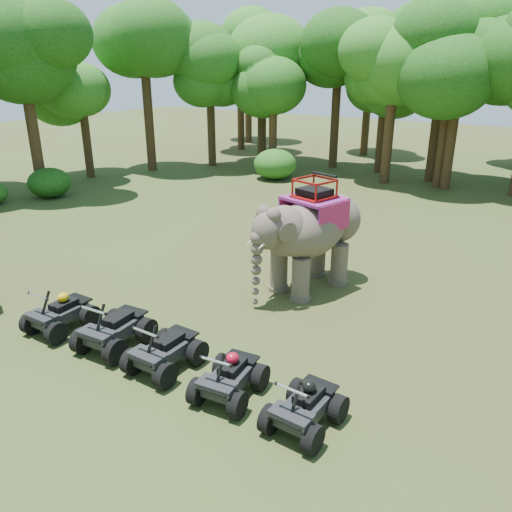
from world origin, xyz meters
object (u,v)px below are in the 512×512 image
object	(u,v)px
atv_1	(114,323)
atv_4	(305,401)
atv_2	(165,345)
elephant	(311,234)
atv_0	(60,308)
atv_3	(229,372)

from	to	relation	value
atv_1	atv_4	distance (m)	5.38
atv_2	atv_4	distance (m)	3.66
atv_1	atv_2	world-z (taller)	atv_1
elephant	atv_0	xyz separation A→B (m)	(-4.12, -6.19, -1.16)
atv_3	atv_4	xyz separation A→B (m)	(1.80, 0.06, -0.00)
atv_0	atv_2	bearing A→B (deg)	1.06
elephant	atv_4	bearing A→B (deg)	-47.99
elephant	atv_0	bearing A→B (deg)	-109.83
atv_2	elephant	bearing A→B (deg)	83.53
atv_2	atv_3	size ratio (longest dim) A/B	1.05
atv_3	atv_4	size ratio (longest dim) A/B	1.01
atv_3	atv_4	bearing A→B (deg)	-6.13
atv_2	atv_0	bearing A→B (deg)	-177.64
elephant	atv_4	xyz separation A→B (m)	(3.14, -5.86, -1.19)
atv_4	atv_1	bearing A→B (deg)	-178.26
elephant	atv_3	world-z (taller)	elephant
elephant	atv_1	distance (m)	6.47
elephant	atv_1	size ratio (longest dim) A/B	2.37
atv_4	atv_2	bearing A→B (deg)	-177.96
atv_1	atv_3	world-z (taller)	atv_1
atv_0	atv_3	distance (m)	5.47
atv_1	atv_3	distance (m)	3.58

